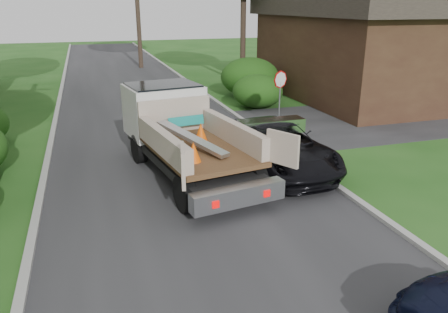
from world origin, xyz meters
name	(u,v)px	position (x,y,z in m)	size (l,w,h in m)	color
ground	(230,254)	(0.00, 0.00, 0.00)	(120.00, 120.00, 0.00)	#1D4D16
road	(155,132)	(0.00, 10.00, 0.00)	(8.00, 90.00, 0.02)	#28282B
side_street	(408,116)	(12.00, 9.00, 0.01)	(16.00, 7.00, 0.02)	#28282B
curb_left	(52,139)	(-4.10, 10.00, 0.06)	(0.20, 90.00, 0.12)	#9E9E99
curb_right	(247,123)	(4.10, 10.00, 0.06)	(0.20, 90.00, 0.12)	#9E9E99
stop_sign	(280,87)	(5.20, 9.00, 1.78)	(0.71, 0.32, 2.48)	slate
house_right	(371,40)	(13.00, 14.00, 3.16)	(9.72, 12.96, 6.20)	#392117
hedge_right_a	(258,91)	(5.80, 13.00, 0.85)	(2.60, 2.60, 1.70)	#103E0E
hedge_right_b	(250,77)	(6.50, 16.00, 1.10)	(3.38, 3.38, 2.21)	#103E0E
flatbed_truck	(177,126)	(0.07, 5.66, 1.38)	(3.79, 7.05, 2.54)	black
black_pickup	(275,146)	(3.02, 4.50, 0.76)	(2.53, 5.50, 1.53)	black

